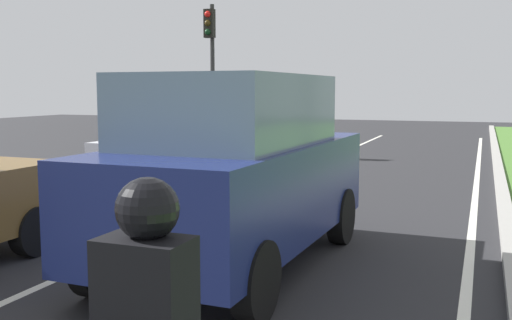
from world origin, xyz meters
The scene contains 8 objects.
ground_plane centered at (0.00, 14.00, 0.00)m, with size 60.00×60.00×0.00m, color #262628.
lane_line_center centered at (-0.70, 14.00, 0.00)m, with size 0.12×32.00×0.01m, color silver.
lane_line_right_edge centered at (3.60, 14.00, 0.00)m, with size 0.12×32.00×0.01m, color silver.
curb_right centered at (4.10, 14.00, 0.06)m, with size 0.24×48.00×0.12m, color #9E9B93.
car_suv_ahead centered at (0.99, 8.50, 1.17)m, with size 2.08×4.56×2.28m.
car_hatchback_far centered at (-2.60, 13.31, 0.88)m, with size 1.73×3.70×1.78m.
rider_person centered at (2.36, 4.24, 1.19)m, with size 0.50×0.40×1.16m.
traffic_light_overhead_left centered at (-4.65, 19.88, 3.31)m, with size 0.32×0.50×4.84m.
Camera 1 is at (3.70, 2.03, 2.11)m, focal length 42.14 mm.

